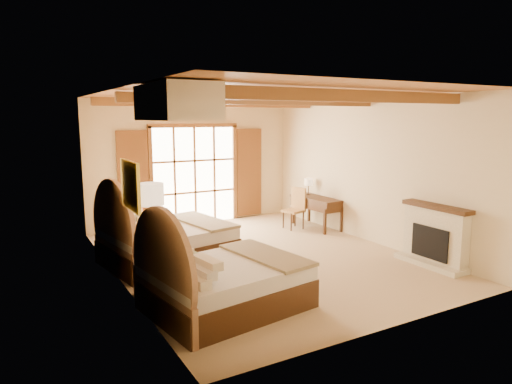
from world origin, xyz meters
TOP-DOWN VIEW (x-y plane):
  - floor at (0.00, 0.00)m, footprint 7.00×7.00m
  - wall_back at (0.00, 3.50)m, footprint 5.50×0.00m
  - wall_left at (-2.75, 0.00)m, footprint 0.00×7.00m
  - wall_right at (2.75, 0.00)m, footprint 0.00×7.00m
  - ceiling at (0.00, 0.00)m, footprint 7.00×7.00m
  - ceiling_beams at (0.00, 0.00)m, footprint 5.39×4.60m
  - french_doors at (0.00, 3.44)m, footprint 3.95×0.08m
  - fireplace at (2.60, -2.00)m, footprint 0.46×1.40m
  - painting at (-2.70, -0.75)m, footprint 0.06×0.95m
  - canopy_valance at (-2.40, -2.00)m, footprint 0.70×1.40m
  - bed_near at (-1.80, -1.84)m, footprint 2.39×1.93m
  - bed_far at (-1.85, 0.66)m, footprint 2.52×2.05m
  - nightstand at (-2.50, -0.97)m, footprint 0.64×0.64m
  - floor_lamp at (-2.50, -1.08)m, footprint 0.38×0.38m
  - armchair at (-1.42, 2.75)m, footprint 0.96×0.96m
  - ottoman at (-0.74, 2.63)m, footprint 0.60×0.60m
  - desk at (2.48, 1.48)m, footprint 0.71×1.48m
  - desk_chair at (1.93, 1.67)m, footprint 0.56×0.55m
  - desk_lamp at (2.53, 1.92)m, footprint 0.21×0.21m

SIDE VIEW (x-z plane):
  - floor at x=0.00m, z-range 0.00..0.00m
  - ottoman at x=-0.74m, z-range 0.00..0.39m
  - desk_chair at x=1.93m, z-range -0.19..0.83m
  - armchair at x=-1.42m, z-range 0.00..0.64m
  - nightstand at x=-2.50m, z-range 0.00..0.64m
  - desk at x=2.48m, z-range 0.03..0.80m
  - bed_near at x=-1.80m, z-range -0.28..1.14m
  - bed_far at x=-1.85m, z-range -0.29..1.19m
  - fireplace at x=2.60m, z-range -0.07..1.09m
  - desk_lamp at x=2.53m, z-range 0.88..1.30m
  - french_doors at x=0.00m, z-range -0.05..2.55m
  - floor_lamp at x=-2.50m, z-range 0.63..2.44m
  - wall_back at x=0.00m, z-range -1.15..4.35m
  - wall_left at x=-2.75m, z-range -1.90..5.10m
  - wall_right at x=2.75m, z-range -1.90..5.10m
  - painting at x=-2.70m, z-range 1.38..2.12m
  - canopy_valance at x=-2.40m, z-range 2.73..3.18m
  - ceiling_beams at x=0.00m, z-range 2.99..3.17m
  - ceiling at x=0.00m, z-range 3.20..3.20m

